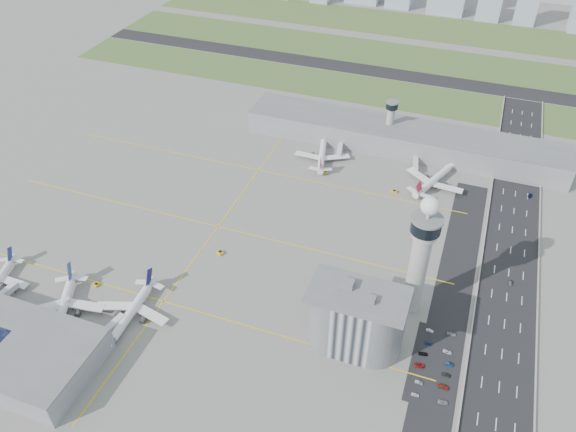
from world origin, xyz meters
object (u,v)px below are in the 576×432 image
(jet_bridge_far_0, at_px, (341,146))
(car_lot_4, at_px, (429,343))
(admin_building, at_px, (356,319))
(car_lot_10, at_px, (447,352))
(secondary_tower, at_px, (390,119))
(car_lot_6, at_px, (443,402))
(car_lot_0, at_px, (415,395))
(car_hw_1, at_px, (510,283))
(tug_2, at_px, (119,305))
(car_hw_4, at_px, (507,143))
(car_lot_5, at_px, (430,331))
(car_hw_2, at_px, (530,196))
(car_lot_9, at_px, (449,364))
(tug_4, at_px, (326,172))
(tug_5, at_px, (394,191))
(airplane_far_a, at_px, (322,151))
(control_tower, at_px, (421,252))
(jet_bridge_far_1, at_px, (415,160))
(jet_bridge_near_1, at_px, (46,321))
(airplane_near_b, at_px, (61,305))
(car_lot_11, at_px, (452,334))
(tug_0, at_px, (96,285))
(car_lot_8, at_px, (446,375))
(tug_3, at_px, (220,252))
(car_lot_3, at_px, (423,354))
(tug_1, at_px, (147,289))
(airplane_near_c, at_px, (130,308))
(car_lot_2, at_px, (419,365))
(car_lot_1, at_px, (419,382))
(car_lot_7, at_px, (444,387))
(jet_bridge_near_2, at_px, (102,339))
(airplane_far_b, at_px, (436,176))

(jet_bridge_far_0, distance_m, car_lot_4, 165.35)
(admin_building, relative_size, car_lot_10, 10.59)
(secondary_tower, xyz_separation_m, car_lot_6, (64.06, -189.62, -18.23))
(car_lot_0, height_order, car_hw_1, car_hw_1)
(tug_2, xyz_separation_m, car_hw_4, (165.40, 218.59, -0.28))
(car_lot_5, distance_m, car_hw_2, 130.51)
(tug_2, bearing_deg, car_hw_1, -108.06)
(car_lot_5, distance_m, car_lot_9, 19.01)
(tug_4, relative_size, tug_5, 0.92)
(tug_4, bearing_deg, airplane_far_a, -173.11)
(control_tower, height_order, tug_4, control_tower)
(jet_bridge_far_1, height_order, tug_4, jet_bridge_far_1)
(jet_bridge_near_1, bearing_deg, airplane_near_b, -12.01)
(car_lot_6, bearing_deg, jet_bridge_far_1, 6.46)
(airplane_far_a, xyz_separation_m, tug_2, (-52.14, -157.11, -5.16))
(car_lot_5, xyz_separation_m, car_lot_11, (9.61, 1.41, 0.02))
(tug_0, xyz_separation_m, car_lot_10, (168.84, 18.60, -0.28))
(car_lot_8, bearing_deg, airplane_far_a, 37.02)
(tug_3, bearing_deg, airplane_far_a, -162.32)
(jet_bridge_far_0, distance_m, car_lot_3, 170.48)
(tug_1, bearing_deg, airplane_near_c, 150.29)
(car_lot_2, height_order, car_lot_3, car_lot_2)
(admin_building, bearing_deg, tug_1, -177.74)
(airplane_near_c, relative_size, jet_bridge_near_1, 3.12)
(tug_0, bearing_deg, car_lot_11, -165.54)
(car_lot_4, bearing_deg, car_lot_2, 172.71)
(jet_bridge_far_1, bearing_deg, airplane_far_a, -85.84)
(admin_building, bearing_deg, car_hw_2, 63.40)
(car_lot_11, bearing_deg, car_lot_1, 156.11)
(car_lot_2, xyz_separation_m, car_lot_10, (10.27, 11.42, -0.07))
(tug_3, bearing_deg, car_lot_0, 95.51)
(tug_1, bearing_deg, car_hw_2, -87.79)
(tug_5, bearing_deg, car_lot_9, 2.84)
(jet_bridge_near_1, relative_size, tug_5, 4.41)
(car_lot_10, bearing_deg, car_lot_7, -169.23)
(car_lot_7, distance_m, car_lot_8, 6.36)
(jet_bridge_far_1, relative_size, tug_3, 4.20)
(car_lot_0, bearing_deg, airplane_near_b, 90.98)
(jet_bridge_near_2, distance_m, car_lot_10, 152.92)
(airplane_far_b, distance_m, tug_2, 198.12)
(airplane_far_b, bearing_deg, tug_5, 150.37)
(airplane_near_c, xyz_separation_m, car_lot_0, (131.71, 3.61, -5.55))
(admin_building, xyz_separation_m, car_lot_7, (41.30, -10.17, -14.65))
(tug_3, height_order, car_lot_4, tug_3)
(admin_building, relative_size, car_hw_2, 9.26)
(jet_bridge_near_1, bearing_deg, car_lot_6, -73.12)
(jet_bridge_far_0, bearing_deg, airplane_far_b, 63.92)
(jet_bridge_near_2, xyz_separation_m, car_lot_9, (146.98, 41.10, -2.23))
(car_lot_5, relative_size, car_lot_7, 0.75)
(car_lot_9, bearing_deg, tug_4, 39.99)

